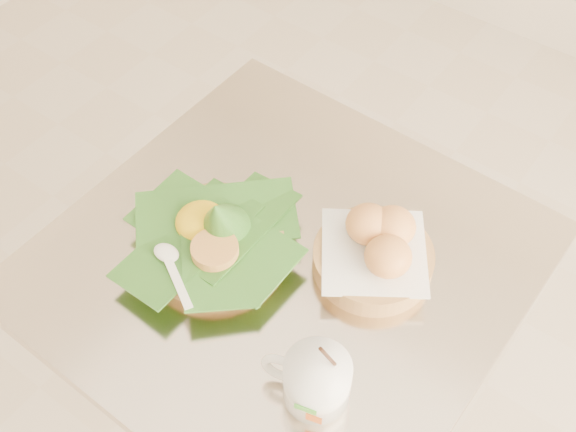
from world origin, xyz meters
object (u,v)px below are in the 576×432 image
Objects in this scene: bread_basket at (377,250)px; coffee_mug at (315,379)px; cafe_table at (285,328)px; rice_basket at (214,235)px.

bread_basket is 0.24m from coffee_mug.
bread_basket is at bearing 101.77° from coffee_mug.
coffee_mug reaches higher than bread_basket.
bread_basket reaches higher than cafe_table.
cafe_table is at bearing 136.84° from coffee_mug.
rice_basket reaches higher than bread_basket.
coffee_mug is at bearing -78.23° from bread_basket.
cafe_table is 0.30m from bread_basket.
rice_basket is at bearing 158.14° from coffee_mug.
coffee_mug is (0.27, -0.11, 0.01)m from rice_basket.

